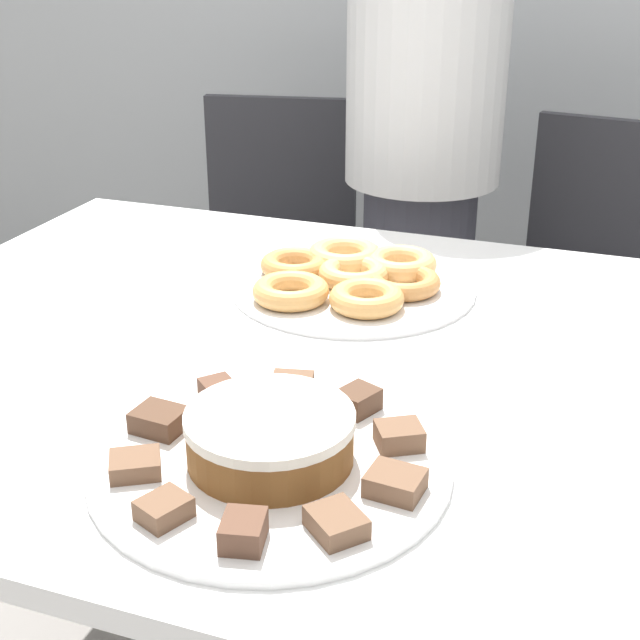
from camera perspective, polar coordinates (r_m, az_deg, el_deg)
table at (r=1.26m, az=1.46°, el=-5.56°), size 1.47×1.07×0.75m
person_standing at (r=2.03m, az=6.57°, el=10.28°), size 0.35×0.35×1.54m
office_chair_left at (r=2.33m, az=-3.07°, el=2.10°), size 0.51×0.51×0.88m
office_chair_right at (r=2.18m, az=16.72°, el=-0.64°), size 0.50×0.50×0.88m
plate_cake at (r=0.98m, az=-3.17°, el=-9.12°), size 0.40×0.40×0.01m
plate_donuts at (r=1.44m, az=2.14°, el=2.21°), size 0.39×0.39×0.01m
frosted_cake at (r=0.97m, az=-3.21°, el=-7.45°), size 0.18×0.18×0.06m
lamington_0 at (r=0.86m, az=-4.93°, el=-13.32°), size 0.05×0.05×0.03m
lamington_1 at (r=0.87m, az=1.06°, el=-12.84°), size 0.07×0.07×0.02m
lamington_2 at (r=0.92m, az=4.83°, el=-10.33°), size 0.06×0.05×0.02m
lamington_3 at (r=1.00m, az=5.09°, el=-7.40°), size 0.06×0.06×0.03m
lamington_4 at (r=1.06m, az=2.44°, el=-5.16°), size 0.06×0.06×0.03m
lamington_5 at (r=1.10m, az=-1.86°, el=-4.34°), size 0.06×0.07×0.02m
lamington_6 at (r=1.09m, az=-6.51°, el=-4.59°), size 0.06×0.06×0.03m
lamington_7 at (r=1.04m, az=-10.24°, el=-6.31°), size 0.06×0.05×0.03m
lamington_8 at (r=0.97m, az=-11.74°, el=-9.06°), size 0.07×0.07×0.02m
lamington_9 at (r=0.90m, az=-9.96°, el=-11.82°), size 0.06×0.06×0.02m
donut_0 at (r=1.43m, az=2.15°, el=2.99°), size 0.11×0.11×0.03m
donut_1 at (r=1.36m, az=-1.88°, el=1.87°), size 0.12×0.12×0.03m
donut_2 at (r=1.34m, az=3.00°, el=1.40°), size 0.11×0.11×0.03m
donut_3 at (r=1.41m, az=5.35°, el=2.44°), size 0.12×0.12×0.03m
donut_4 at (r=1.48m, az=5.01°, el=3.64°), size 0.12×0.12×0.03m
donut_5 at (r=1.50m, az=1.59°, el=4.14°), size 0.13×0.13×0.04m
donut_6 at (r=1.47m, az=-1.64°, el=3.56°), size 0.11×0.11×0.03m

